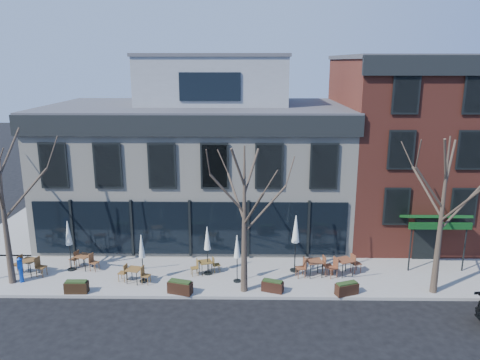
{
  "coord_description": "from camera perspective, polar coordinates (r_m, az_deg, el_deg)",
  "views": [
    {
      "loc": [
        3.08,
        -24.27,
        10.79
      ],
      "look_at": [
        2.72,
        2.0,
        4.12
      ],
      "focal_mm": 35.0,
      "sensor_mm": 36.0,
      "label": 1
    }
  ],
  "objects": [
    {
      "name": "umbrella_2",
      "position": [
        23.93,
        -4.01,
        -7.4
      ],
      "size": [
        0.41,
        0.41,
        2.58
      ],
      "color": "black",
      "rests_on": "sidewalk_front"
    },
    {
      "name": "ground",
      "position": [
        26.74,
        -5.99,
        -9.63
      ],
      "size": [
        120.0,
        120.0,
        0.0
      ],
      "primitive_type": "plane",
      "color": "black",
      "rests_on": "ground"
    },
    {
      "name": "cafe_set_0",
      "position": [
        26.61,
        -24.32,
        -9.46
      ],
      "size": [
        1.94,
        0.9,
        1.0
      ],
      "color": "brown",
      "rests_on": "sidewalk_front"
    },
    {
      "name": "planter_0",
      "position": [
        23.96,
        -19.31,
        -12.17
      ],
      "size": [
        1.08,
        0.45,
        0.6
      ],
      "color": "black",
      "rests_on": "sidewalk_front"
    },
    {
      "name": "cafe_set_4",
      "position": [
        24.46,
        9.04,
        -10.35
      ],
      "size": [
        2.0,
        0.92,
        1.02
      ],
      "color": "brown",
      "rests_on": "sidewalk_front"
    },
    {
      "name": "cafe_set_5",
      "position": [
        24.87,
        12.59,
        -10.1
      ],
      "size": [
        1.98,
        1.21,
        1.02
      ],
      "color": "brown",
      "rests_on": "sidewalk_front"
    },
    {
      "name": "sidewalk_side",
      "position": [
        35.16,
        -23.4,
        -4.71
      ],
      "size": [
        4.5,
        12.0,
        0.15
      ],
      "primitive_type": "cube",
      "color": "gray",
      "rests_on": "ground"
    },
    {
      "name": "tree_corner",
      "position": [
        24.91,
        -26.95,
        -2.56
      ],
      "size": [
        3.93,
        3.98,
        7.92
      ],
      "color": "#382B21",
      "rests_on": "sidewalk_front"
    },
    {
      "name": "planter_3",
      "position": [
        23.07,
        12.88,
        -12.76
      ],
      "size": [
        1.16,
        0.79,
        0.61
      ],
      "color": "black",
      "rests_on": "sidewalk_front"
    },
    {
      "name": "red_brick_building",
      "position": [
        31.31,
        19.29,
        3.98
      ],
      "size": [
        8.2,
        11.78,
        11.18
      ],
      "color": "brown",
      "rests_on": "ground"
    },
    {
      "name": "umbrella_4",
      "position": [
        24.26,
        6.8,
        -6.32
      ],
      "size": [
        0.49,
        0.49,
        3.05
      ],
      "color": "black",
      "rests_on": "sidewalk_front"
    },
    {
      "name": "umbrella_3",
      "position": [
        23.12,
        -0.36,
        -8.41
      ],
      "size": [
        0.39,
        0.39,
        2.45
      ],
      "color": "black",
      "rests_on": "sidewalk_front"
    },
    {
      "name": "tree_mid",
      "position": [
        21.53,
        0.56,
        -4.71
      ],
      "size": [
        3.5,
        3.55,
        7.04
      ],
      "color": "#382B21",
      "rests_on": "sidewalk_front"
    },
    {
      "name": "sidewalk_front",
      "position": [
        24.58,
        1.12,
        -11.59
      ],
      "size": [
        33.5,
        4.7,
        0.15
      ],
      "primitive_type": "cube",
      "color": "gray",
      "rests_on": "ground"
    },
    {
      "name": "call_box",
      "position": [
        25.85,
        -25.2,
        -9.78
      ],
      "size": [
        0.27,
        0.26,
        1.33
      ],
      "color": "#0B3399",
      "rests_on": "sidewalk_front"
    },
    {
      "name": "cafe_set_2",
      "position": [
        24.13,
        -12.78,
        -11.08
      ],
      "size": [
        1.74,
        0.82,
        0.89
      ],
      "color": "brown",
      "rests_on": "sidewalk_front"
    },
    {
      "name": "umbrella_0",
      "position": [
        25.85,
        -20.18,
        -6.38
      ],
      "size": [
        0.43,
        0.43,
        2.71
      ],
      "color": "black",
      "rests_on": "sidewalk_front"
    },
    {
      "name": "planter_2",
      "position": [
        22.84,
        3.99,
        -12.75
      ],
      "size": [
        1.1,
        0.72,
        0.57
      ],
      "color": "black",
      "rests_on": "sidewalk_front"
    },
    {
      "name": "cafe_set_1",
      "position": [
        26.31,
        -18.48,
        -9.26
      ],
      "size": [
        1.78,
        1.01,
        0.92
      ],
      "color": "brown",
      "rests_on": "sidewalk_front"
    },
    {
      "name": "cafe_set_3",
      "position": [
        24.52,
        -4.23,
        -10.41
      ],
      "size": [
        1.6,
        0.91,
        0.83
      ],
      "color": "brown",
      "rests_on": "sidewalk_front"
    },
    {
      "name": "umbrella_1",
      "position": [
        23.6,
        -11.9,
        -8.21
      ],
      "size": [
        0.4,
        0.4,
        2.47
      ],
      "color": "black",
      "rests_on": "sidewalk_front"
    },
    {
      "name": "tree_right",
      "position": [
        23.25,
        23.39,
        -3.89
      ],
      "size": [
        3.72,
        3.77,
        7.48
      ],
      "color": "#382B21",
      "rests_on": "sidewalk_front"
    },
    {
      "name": "planter_1",
      "position": [
        22.78,
        -7.31,
        -12.81
      ],
      "size": [
        1.23,
        0.77,
        0.64
      ],
      "color": "black",
      "rests_on": "sidewalk_front"
    },
    {
      "name": "corner_building",
      "position": [
        30.11,
        -4.97,
        2.58
      ],
      "size": [
        18.39,
        10.39,
        11.1
      ],
      "color": "beige",
      "rests_on": "ground"
    }
  ]
}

